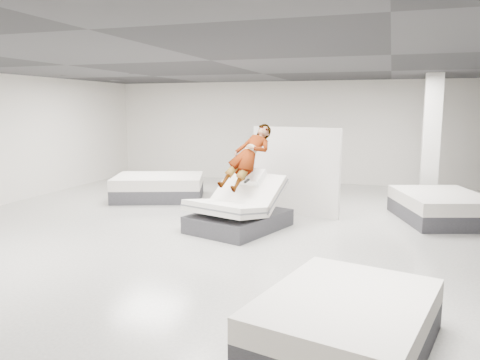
{
  "coord_description": "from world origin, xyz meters",
  "views": [
    {
      "loc": [
        3.05,
        -7.82,
        2.41
      ],
      "look_at": [
        0.31,
        0.68,
        1.0
      ],
      "focal_mm": 35.0,
      "sensor_mm": 36.0,
      "label": 1
    }
  ],
  "objects_px": {
    "hero_bed": "(238,212)",
    "remote": "(247,181)",
    "flat_bed_left_far": "(159,187)",
    "flat_bed_right_far": "(441,207)",
    "column": "(431,140)",
    "person": "(248,168)",
    "flat_bed_right_near": "(346,323)",
    "divider_panel": "(295,171)"
  },
  "relations": [
    {
      "from": "flat_bed_right_near",
      "to": "remote",
      "type": "bearing_deg",
      "value": 119.47
    },
    {
      "from": "divider_panel",
      "to": "column",
      "type": "xyz_separation_m",
      "value": [
        2.95,
        2.08,
        0.62
      ]
    },
    {
      "from": "flat_bed_right_near",
      "to": "flat_bed_left_far",
      "type": "relative_size",
      "value": 0.86
    },
    {
      "from": "remote",
      "to": "divider_panel",
      "type": "relative_size",
      "value": 0.07
    },
    {
      "from": "flat_bed_right_near",
      "to": "column",
      "type": "height_order",
      "value": "column"
    },
    {
      "from": "flat_bed_right_far",
      "to": "flat_bed_right_near",
      "type": "xyz_separation_m",
      "value": [
        -1.43,
        -6.07,
        -0.02
      ]
    },
    {
      "from": "column",
      "to": "flat_bed_right_near",
      "type": "bearing_deg",
      "value": -99.34
    },
    {
      "from": "remote",
      "to": "flat_bed_left_far",
      "type": "xyz_separation_m",
      "value": [
        -3.16,
        2.41,
        -0.69
      ]
    },
    {
      "from": "hero_bed",
      "to": "remote",
      "type": "relative_size",
      "value": 15.86
    },
    {
      "from": "person",
      "to": "flat_bed_right_near",
      "type": "relative_size",
      "value": 0.72
    },
    {
      "from": "person",
      "to": "hero_bed",
      "type": "bearing_deg",
      "value": -90.0
    },
    {
      "from": "hero_bed",
      "to": "remote",
      "type": "xyz_separation_m",
      "value": [
        0.2,
        -0.1,
        0.64
      ]
    },
    {
      "from": "flat_bed_right_far",
      "to": "flat_bed_left_far",
      "type": "relative_size",
      "value": 0.95
    },
    {
      "from": "flat_bed_left_far",
      "to": "column",
      "type": "bearing_deg",
      "value": 12.18
    },
    {
      "from": "flat_bed_left_far",
      "to": "column",
      "type": "xyz_separation_m",
      "value": [
        6.69,
        1.45,
        1.29
      ]
    },
    {
      "from": "flat_bed_right_near",
      "to": "column",
      "type": "relative_size",
      "value": 0.72
    },
    {
      "from": "remote",
      "to": "flat_bed_left_far",
      "type": "relative_size",
      "value": 0.05
    },
    {
      "from": "hero_bed",
      "to": "divider_panel",
      "type": "distance_m",
      "value": 1.95
    },
    {
      "from": "person",
      "to": "column",
      "type": "bearing_deg",
      "value": 62.14
    },
    {
      "from": "remote",
      "to": "person",
      "type": "bearing_deg",
      "value": 122.15
    },
    {
      "from": "hero_bed",
      "to": "divider_panel",
      "type": "xyz_separation_m",
      "value": [
        0.78,
        1.68,
        0.62
      ]
    },
    {
      "from": "person",
      "to": "remote",
      "type": "relative_size",
      "value": 11.87
    },
    {
      "from": "flat_bed_right_near",
      "to": "flat_bed_left_far",
      "type": "distance_m",
      "value": 8.37
    },
    {
      "from": "divider_panel",
      "to": "column",
      "type": "height_order",
      "value": "column"
    },
    {
      "from": "flat_bed_right_near",
      "to": "column",
      "type": "xyz_separation_m",
      "value": [
        1.29,
        7.83,
        1.32
      ]
    },
    {
      "from": "hero_bed",
      "to": "remote",
      "type": "height_order",
      "value": "hero_bed"
    },
    {
      "from": "divider_panel",
      "to": "flat_bed_right_near",
      "type": "bearing_deg",
      "value": -56.99
    },
    {
      "from": "person",
      "to": "remote",
      "type": "bearing_deg",
      "value": -57.85
    },
    {
      "from": "person",
      "to": "column",
      "type": "distance_m",
      "value": 5.03
    },
    {
      "from": "flat_bed_right_far",
      "to": "column",
      "type": "xyz_separation_m",
      "value": [
        -0.15,
        1.76,
        1.31
      ]
    },
    {
      "from": "divider_panel",
      "to": "flat_bed_left_far",
      "type": "bearing_deg",
      "value": -172.77
    },
    {
      "from": "remote",
      "to": "flat_bed_right_near",
      "type": "distance_m",
      "value": 4.63
    },
    {
      "from": "flat_bed_right_far",
      "to": "column",
      "type": "bearing_deg",
      "value": 94.72
    },
    {
      "from": "remote",
      "to": "column",
      "type": "distance_m",
      "value": 5.27
    },
    {
      "from": "hero_bed",
      "to": "flat_bed_right_near",
      "type": "bearing_deg",
      "value": -59.01
    },
    {
      "from": "remote",
      "to": "column",
      "type": "height_order",
      "value": "column"
    },
    {
      "from": "flat_bed_left_far",
      "to": "flat_bed_right_near",
      "type": "bearing_deg",
      "value": -49.77
    },
    {
      "from": "remote",
      "to": "divider_panel",
      "type": "bearing_deg",
      "value": 90.41
    },
    {
      "from": "divider_panel",
      "to": "flat_bed_right_near",
      "type": "relative_size",
      "value": 0.93
    },
    {
      "from": "divider_panel",
      "to": "flat_bed_right_far",
      "type": "bearing_deg",
      "value": 22.74
    },
    {
      "from": "remote",
      "to": "hero_bed",
      "type": "bearing_deg",
      "value": 172.73
    },
    {
      "from": "hero_bed",
      "to": "column",
      "type": "height_order",
      "value": "column"
    }
  ]
}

